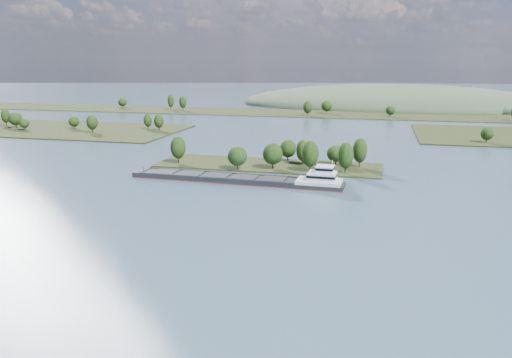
# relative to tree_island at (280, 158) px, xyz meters

# --- Properties ---
(ground) EXTENTS (1800.00, 1800.00, 0.00)m
(ground) POSITION_rel_tree_island_xyz_m (-5.85, -58.26, -4.11)
(ground) COLOR #395162
(ground) RESTS_ON ground
(tree_island) EXTENTS (100.00, 32.71, 14.48)m
(tree_island) POSITION_rel_tree_island_xyz_m (0.00, 0.00, 0.00)
(tree_island) COLOR black
(tree_island) RESTS_ON ground
(back_shoreline) EXTENTS (900.00, 60.00, 15.53)m
(back_shoreline) POSITION_rel_tree_island_xyz_m (2.53, 221.50, -3.42)
(back_shoreline) COLOR black
(back_shoreline) RESTS_ON ground
(hill_west) EXTENTS (320.00, 160.00, 44.00)m
(hill_west) POSITION_rel_tree_island_xyz_m (54.15, 321.74, -4.11)
(hill_west) COLOR #384932
(hill_west) RESTS_ON ground
(cargo_barge) EXTENTS (85.17, 13.62, 11.47)m
(cargo_barge) POSITION_rel_tree_island_xyz_m (-5.73, -30.49, -2.67)
(cargo_barge) COLOR black
(cargo_barge) RESTS_ON ground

